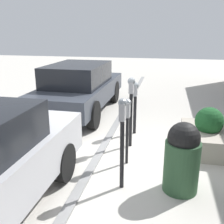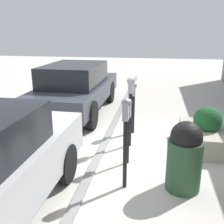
{
  "view_description": "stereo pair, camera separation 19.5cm",
  "coord_description": "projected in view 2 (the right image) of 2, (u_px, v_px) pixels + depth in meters",
  "views": [
    {
      "loc": [
        -4.99,
        -1.21,
        2.51
      ],
      "look_at": [
        0.0,
        -0.16,
        0.91
      ],
      "focal_mm": 42.0,
      "sensor_mm": 36.0,
      "label": 1
    },
    {
      "loc": [
        -5.03,
        -1.02,
        2.51
      ],
      "look_at": [
        0.0,
        -0.16,
        0.91
      ],
      "focal_mm": 42.0,
      "sensor_mm": 36.0,
      "label": 2
    }
  ],
  "objects": [
    {
      "name": "parking_meter_second",
      "position": [
        128.0,
        118.0,
        4.9
      ],
      "size": [
        0.15,
        0.13,
        1.3
      ],
      "color": "black",
      "rests_on": "ground_plane"
    },
    {
      "name": "trash_bin",
      "position": [
        185.0,
        156.0,
        4.17
      ],
      "size": [
        0.56,
        0.56,
        1.17
      ],
      "color": "#2D5133",
      "rests_on": "ground_plane"
    },
    {
      "name": "parking_meter_middle",
      "position": [
        130.0,
        100.0,
        5.64
      ],
      "size": [
        0.19,
        0.16,
        1.56
      ],
      "color": "black",
      "rests_on": "ground_plane"
    },
    {
      "name": "parked_car_middle",
      "position": [
        76.0,
        87.0,
        8.11
      ],
      "size": [
        4.52,
        1.84,
        1.54
      ],
      "rotation": [
        0.0,
        0.0,
        -0.01
      ],
      "color": "#383D47",
      "rests_on": "ground_plane"
    },
    {
      "name": "parking_meter_fourth",
      "position": [
        133.0,
        99.0,
        6.43
      ],
      "size": [
        0.19,
        0.16,
        1.31
      ],
      "color": "black",
      "rests_on": "ground_plane"
    },
    {
      "name": "parking_meter_nearest",
      "position": [
        125.0,
        129.0,
        4.08
      ],
      "size": [
        0.16,
        0.14,
        1.53
      ],
      "color": "black",
      "rests_on": "ground_plane"
    },
    {
      "name": "ground_plane",
      "position": [
        105.0,
        152.0,
        5.64
      ],
      "size": [
        40.0,
        40.0,
        0.0
      ],
      "primitive_type": "plane",
      "color": "beige"
    },
    {
      "name": "planter_box",
      "position": [
        206.0,
        134.0,
        5.77
      ],
      "size": [
        1.48,
        1.05,
        0.95
      ],
      "color": "#B2A899",
      "rests_on": "ground_plane"
    },
    {
      "name": "curb_strip",
      "position": [
        101.0,
        151.0,
        5.65
      ],
      "size": [
        19.0,
        0.16,
        0.04
      ],
      "color": "gray",
      "rests_on": "ground_plane"
    }
  ]
}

